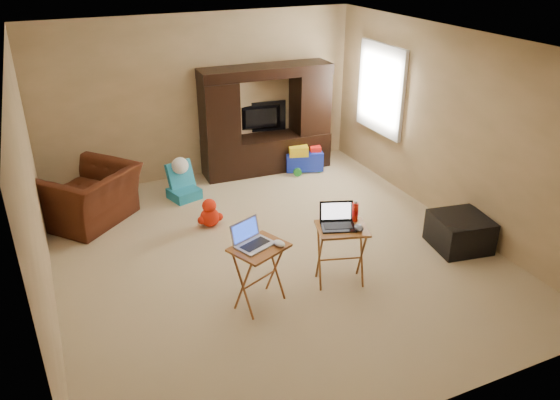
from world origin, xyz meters
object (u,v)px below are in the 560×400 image
television (261,118)px  recliner (89,196)px  mouse_right (359,228)px  water_bottle (355,212)px  push_toy (304,157)px  laptop_left (255,235)px  mouse_left (279,243)px  entertainment_center (266,120)px  tray_table_right (341,255)px  laptop_right (338,217)px  plush_toy (210,213)px  child_rocker (183,182)px  tray_table_left (260,276)px  ottoman (460,232)px

television → recliner: television is taller
mouse_right → water_bottle: 0.23m
push_toy → laptop_left: size_ratio=1.69×
mouse_left → mouse_right: size_ratio=1.00×
entertainment_center → mouse_left: 3.66m
tray_table_right → laptop_right: size_ratio=1.91×
entertainment_center → plush_toy: entertainment_center is taller
mouse_left → mouse_right: (0.90, -0.04, -0.00)m
laptop_right → mouse_right: (0.17, -0.14, -0.09)m
child_rocker → mouse_left: bearing=-102.1°
recliner → mouse_right: size_ratio=8.14×
child_rocker → laptop_right: 3.01m
tray_table_left → mouse_right: bearing=-29.3°
plush_toy → laptop_right: size_ratio=1.10×
laptop_left → water_bottle: size_ratio=1.70×
tray_table_left → mouse_right: (1.09, -0.11, 0.37)m
television → water_bottle: (-0.34, -3.46, -0.02)m
laptop_left → laptop_right: bearing=-22.9°
child_rocker → water_bottle: (1.20, -2.73, 0.53)m
push_toy → ottoman: size_ratio=0.96×
tray_table_right → plush_toy: bearing=133.1°
tray_table_right → push_toy: bearing=87.4°
entertainment_center → laptop_right: entertainment_center is taller
entertainment_center → tray_table_left: 3.70m
child_rocker → recliner: bearing=171.3°
child_rocker → tray_table_right: tray_table_right is taller
television → tray_table_right: television is taller
mouse_left → laptop_left: bearing=155.6°
laptop_left → recliner: bearing=94.4°
entertainment_center → recliner: 2.98m
child_rocker → tray_table_left: (0.04, -2.82, 0.08)m
entertainment_center → push_toy: (0.54, -0.29, -0.62)m
recliner → child_rocker: size_ratio=2.15×
television → push_toy: television is taller
television → water_bottle: television is taller
tray_table_right → water_bottle: bearing=38.6°
child_rocker → water_bottle: bearing=-83.0°
recliner → mouse_right: 3.70m
entertainment_center → tray_table_left: size_ratio=3.00×
plush_toy → mouse_left: 2.00m
television → ottoman: television is taller
laptop_right → water_bottle: 0.25m
entertainment_center → plush_toy: size_ratio=5.25×
entertainment_center → laptop_left: bearing=-112.1°
ottoman → push_toy: bearing=102.4°
television → tray_table_left: bearing=75.4°
laptop_left → mouse_left: (0.22, -0.10, -0.09)m
push_toy → entertainment_center: bearing=168.8°
recliner → plush_toy: size_ratio=2.88×
entertainment_center → laptop_left: (-1.53, -3.31, -0.04)m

